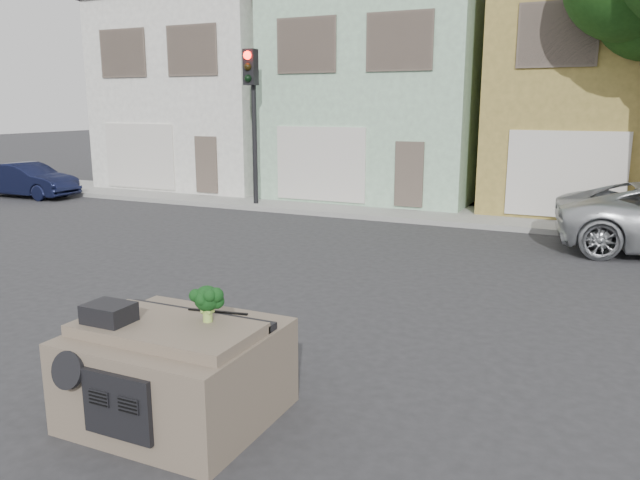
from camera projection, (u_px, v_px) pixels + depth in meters
The scene contains 11 objects.
ground_plane at pixel (302, 329), 9.51m from camera, with size 120.00×120.00×0.00m, color #303033.
sidewalk at pixel (457, 215), 18.79m from camera, with size 40.00×3.00×0.15m, color gray.
townhouse_white at pixel (221, 94), 26.08m from camera, with size 7.20×8.20×7.55m, color silver.
townhouse_mint at pixel (392, 93), 22.99m from camera, with size 7.20×8.20×7.55m, color #A1CBA9.
townhouse_tan at pixel (616, 91), 19.90m from camera, with size 7.20×8.20×7.55m, color olive.
navy_sedan at pixel (30, 197), 23.02m from camera, with size 1.34×3.83×1.26m, color black.
traffic_signal at pixel (253, 130), 20.06m from camera, with size 0.40×0.40×5.10m, color black.
car_dashboard at pixel (178, 369), 6.73m from camera, with size 2.00×1.80×1.12m, color #6C5D4D.
instrument_hump at pixel (109, 313), 6.52m from camera, with size 0.48×0.38×0.20m, color black.
wiper_arm at pixel (218, 312), 6.83m from camera, with size 0.70×0.03×0.02m, color black.
broccoli at pixel (207, 303), 6.51m from camera, with size 0.33×0.33×0.40m, color black.
Camera 1 is at (4.04, -8.05, 3.35)m, focal length 35.00 mm.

